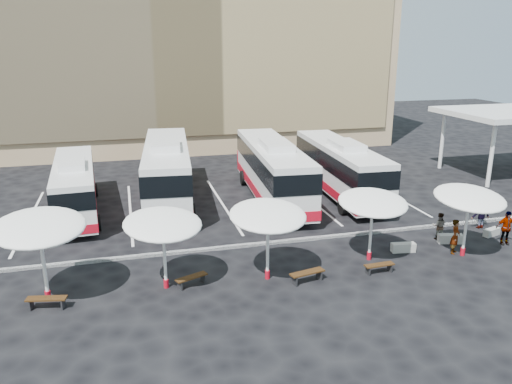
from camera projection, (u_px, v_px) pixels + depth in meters
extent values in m
plane|color=black|center=(252.00, 250.00, 25.95)|extent=(120.00, 120.00, 0.00)
cube|color=tan|center=(176.00, 21.00, 51.99)|extent=(42.00, 18.00, 25.00)
cube|color=tan|center=(187.00, 23.00, 43.71)|extent=(40.00, 0.30, 20.00)
cube|color=white|center=(512.00, 113.00, 39.67)|extent=(10.00, 8.00, 0.40)
cylinder|color=white|center=(491.00, 155.00, 36.66)|extent=(0.30, 0.30, 4.80)
cylinder|color=white|center=(442.00, 140.00, 42.21)|extent=(0.30, 0.30, 4.80)
cube|color=black|center=(250.00, 245.00, 26.39)|extent=(34.00, 0.25, 0.15)
cube|color=white|center=(29.00, 219.00, 30.41)|extent=(0.15, 12.00, 0.01)
cube|color=white|center=(130.00, 211.00, 31.88)|extent=(0.15, 12.00, 0.01)
cube|color=white|center=(222.00, 204.00, 33.36)|extent=(0.15, 12.00, 0.01)
cube|color=white|center=(307.00, 197.00, 34.83)|extent=(0.15, 12.00, 0.01)
cube|color=white|center=(384.00, 191.00, 36.30)|extent=(0.15, 12.00, 0.01)
cube|color=white|center=(75.00, 185.00, 31.18)|extent=(2.99, 11.20, 2.77)
cube|color=black|center=(74.00, 177.00, 31.02)|extent=(3.05, 11.26, 1.02)
cube|color=#B10C1D|center=(77.00, 201.00, 31.47)|extent=(3.05, 11.26, 0.51)
cube|color=#B10C1D|center=(77.00, 175.00, 36.41)|extent=(2.37, 0.33, 1.29)
cube|color=white|center=(72.00, 164.00, 29.89)|extent=(1.65, 2.86, 0.37)
cylinder|color=black|center=(60.00, 193.00, 34.15)|extent=(0.38, 0.94, 0.92)
cylinder|color=black|center=(95.00, 190.00, 34.85)|extent=(0.38, 0.94, 0.92)
cylinder|color=black|center=(55.00, 227.00, 27.86)|extent=(0.38, 0.94, 0.92)
cylinder|color=black|center=(98.00, 223.00, 28.55)|extent=(0.38, 0.94, 0.92)
cube|color=white|center=(167.00, 169.00, 33.51)|extent=(4.01, 13.61, 3.35)
cube|color=black|center=(167.00, 160.00, 33.31)|extent=(4.09, 13.68, 1.23)
cube|color=#B10C1D|center=(168.00, 187.00, 33.86)|extent=(4.09, 13.68, 0.61)
cube|color=#B10C1D|center=(168.00, 159.00, 40.08)|extent=(2.87, 0.49, 1.56)
cube|color=white|center=(166.00, 145.00, 31.91)|extent=(2.09, 3.50, 0.45)
cylinder|color=black|center=(150.00, 178.00, 37.44)|extent=(0.49, 1.15, 1.12)
cylinder|color=black|center=(187.00, 177.00, 37.89)|extent=(0.49, 1.15, 1.12)
cylinder|color=black|center=(144.00, 215.00, 29.53)|extent=(0.49, 1.15, 1.12)
cylinder|color=black|center=(192.00, 212.00, 29.97)|extent=(0.49, 1.15, 1.12)
cube|color=white|center=(272.00, 169.00, 33.85)|extent=(3.70, 13.32, 3.29)
cube|color=black|center=(272.00, 159.00, 33.66)|extent=(3.77, 13.39, 1.21)
cube|color=#B10C1D|center=(272.00, 186.00, 34.19)|extent=(3.77, 13.39, 0.60)
cube|color=#B10C1D|center=(255.00, 159.00, 40.27)|extent=(2.81, 0.42, 1.53)
cube|color=white|center=(276.00, 145.00, 32.28)|extent=(1.99, 3.41, 0.44)
cylinder|color=black|center=(243.00, 178.00, 37.67)|extent=(0.46, 1.12, 1.10)
cylinder|color=black|center=(279.00, 176.00, 38.16)|extent=(0.46, 1.12, 1.10)
cylinder|color=black|center=(265.00, 213.00, 29.93)|extent=(0.46, 1.12, 1.10)
cylinder|color=black|center=(309.00, 210.00, 30.42)|extent=(0.46, 1.12, 1.10)
cube|color=white|center=(340.00, 167.00, 34.87)|extent=(3.23, 12.53, 3.10)
cube|color=black|center=(340.00, 158.00, 34.69)|extent=(3.30, 12.60, 1.14)
cube|color=#B10C1D|center=(339.00, 182.00, 35.20)|extent=(3.30, 12.60, 0.57)
cube|color=#B10C1D|center=(312.00, 158.00, 40.91)|extent=(2.66, 0.35, 1.45)
cube|color=white|center=(347.00, 145.00, 33.39)|extent=(1.82, 3.19, 0.41)
cylinder|color=black|center=(306.00, 176.00, 38.44)|extent=(0.42, 1.05, 1.03)
cylinder|color=black|center=(338.00, 174.00, 38.95)|extent=(0.42, 1.05, 1.03)
cylinder|color=black|center=(343.00, 207.00, 31.17)|extent=(0.42, 1.05, 1.03)
cylinder|color=black|center=(381.00, 204.00, 31.68)|extent=(0.42, 1.05, 1.03)
cylinder|color=white|center=(44.00, 265.00, 20.42)|extent=(0.18, 0.18, 3.22)
cylinder|color=#B10C1D|center=(48.00, 295.00, 20.82)|extent=(0.28, 0.28, 0.43)
ellipsoid|color=white|center=(39.00, 227.00, 19.95)|extent=(4.33, 4.37, 1.10)
cylinder|color=white|center=(165.00, 257.00, 21.53)|extent=(0.18, 0.18, 2.94)
cylinder|color=#B10C1D|center=(166.00, 284.00, 21.90)|extent=(0.28, 0.28, 0.39)
ellipsoid|color=white|center=(163.00, 224.00, 21.09)|extent=(4.27, 4.29, 1.01)
cylinder|color=white|center=(268.00, 248.00, 22.36)|extent=(0.15, 0.15, 3.02)
cylinder|color=#B10C1D|center=(267.00, 274.00, 22.74)|extent=(0.23, 0.23, 0.40)
ellipsoid|color=white|center=(268.00, 215.00, 21.92)|extent=(3.55, 3.59, 1.03)
cylinder|color=white|center=(371.00, 232.00, 24.39)|extent=(0.15, 0.15, 2.94)
cylinder|color=#B10C1D|center=(369.00, 256.00, 24.75)|extent=(0.24, 0.24, 0.39)
ellipsoid|color=white|center=(373.00, 202.00, 23.95)|extent=(3.69, 3.73, 1.01)
cylinder|color=white|center=(466.00, 227.00, 24.86)|extent=(0.14, 0.14, 3.01)
cylinder|color=#B10C1D|center=(463.00, 252.00, 25.23)|extent=(0.22, 0.22, 0.40)
ellipsoid|color=white|center=(470.00, 198.00, 24.41)|extent=(3.42, 3.47, 1.03)
cube|color=black|center=(46.00, 298.00, 20.09)|extent=(1.64, 0.73, 0.06)
cube|color=black|center=(31.00, 304.00, 20.13)|extent=(0.14, 0.41, 0.42)
cube|color=black|center=(63.00, 303.00, 20.20)|extent=(0.14, 0.41, 0.42)
cube|color=black|center=(191.00, 277.00, 22.00)|extent=(1.51, 0.93, 0.06)
cube|color=black|center=(180.00, 285.00, 21.72)|extent=(0.20, 0.37, 0.39)
cube|color=black|center=(203.00, 278.00, 22.40)|extent=(0.20, 0.37, 0.39)
cube|color=black|center=(307.00, 272.00, 22.33)|extent=(1.70, 0.77, 0.07)
cube|color=black|center=(295.00, 281.00, 22.12)|extent=(0.15, 0.42, 0.44)
cube|color=black|center=(319.00, 275.00, 22.69)|extent=(0.15, 0.42, 0.44)
cube|color=black|center=(379.00, 265.00, 23.23)|extent=(1.47, 0.45, 0.06)
cube|color=black|center=(368.00, 271.00, 23.13)|extent=(0.08, 0.37, 0.39)
cube|color=black|center=(390.00, 268.00, 23.46)|extent=(0.08, 0.37, 0.39)
cube|color=#999993|center=(403.00, 247.00, 25.66)|extent=(1.27, 0.57, 0.46)
cube|color=#999993|center=(450.00, 239.00, 26.79)|extent=(1.35, 0.78, 0.48)
cube|color=#999993|center=(492.00, 232.00, 27.82)|extent=(1.15, 0.67, 0.41)
imported|color=black|center=(456.00, 237.00, 25.30)|extent=(0.78, 0.77, 1.81)
imported|color=black|center=(440.00, 226.00, 27.15)|extent=(0.93, 0.87, 1.52)
imported|color=black|center=(506.00, 228.00, 26.42)|extent=(1.16, 0.69, 1.86)
imported|color=black|center=(481.00, 213.00, 28.79)|extent=(1.15, 0.67, 1.77)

